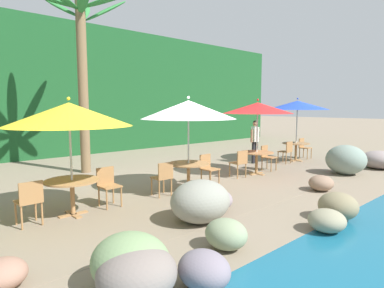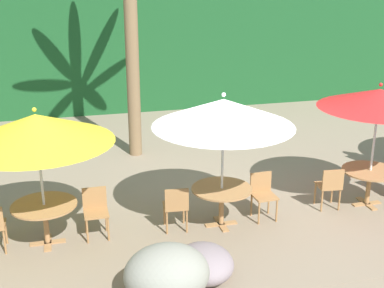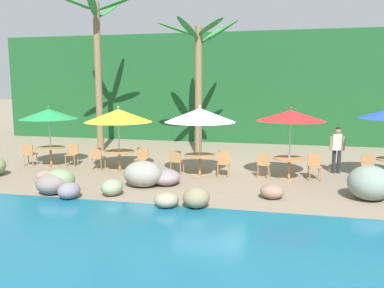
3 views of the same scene
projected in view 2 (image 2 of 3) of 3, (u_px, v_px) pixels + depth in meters
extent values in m
plane|color=gray|center=(233.00, 214.00, 9.92)|extent=(120.00, 120.00, 0.00)
cube|color=gray|center=(233.00, 214.00, 9.92)|extent=(18.00, 5.20, 0.01)
cube|color=#194C23|center=(148.00, 15.00, 17.19)|extent=(28.00, 2.40, 6.00)
ellipsoid|color=gray|center=(204.00, 263.00, 7.81)|extent=(0.89, 1.02, 0.50)
ellipsoid|color=gray|center=(167.00, 274.00, 7.26)|extent=(1.23, 1.07, 0.83)
cylinder|color=silver|center=(42.00, 185.00, 8.52)|extent=(0.04, 0.04, 2.17)
cone|color=yellow|center=(36.00, 129.00, 8.20)|extent=(2.49, 2.49, 0.47)
sphere|color=yellow|center=(34.00, 110.00, 8.10)|extent=(0.07, 0.07, 0.07)
cube|color=#A37547|center=(48.00, 243.00, 8.87)|extent=(0.60, 0.12, 0.03)
cube|color=#A37547|center=(48.00, 243.00, 8.87)|extent=(0.12, 0.60, 0.03)
cylinder|color=#A37547|center=(46.00, 224.00, 8.75)|extent=(0.09, 0.09, 0.71)
cylinder|color=#A37547|center=(44.00, 205.00, 8.64)|extent=(1.10, 1.10, 0.03)
cylinder|color=#9E7042|center=(108.00, 229.00, 8.89)|extent=(0.04, 0.04, 0.45)
cylinder|color=#9E7042|center=(87.00, 232.00, 8.80)|extent=(0.04, 0.04, 0.45)
cylinder|color=#9E7042|center=(106.00, 220.00, 9.21)|extent=(0.04, 0.04, 0.45)
cylinder|color=#9E7042|center=(86.00, 222.00, 9.13)|extent=(0.04, 0.04, 0.45)
cube|color=#9E7042|center=(96.00, 213.00, 8.93)|extent=(0.42, 0.42, 0.03)
cube|color=#9E7042|center=(95.00, 198.00, 9.05)|extent=(0.42, 0.04, 0.42)
cylinder|color=#9E7042|center=(6.00, 232.00, 8.79)|extent=(0.04, 0.04, 0.45)
cylinder|color=#9E7042|center=(5.00, 242.00, 8.47)|extent=(0.04, 0.04, 0.45)
cylinder|color=silver|center=(222.00, 168.00, 9.15)|extent=(0.04, 0.04, 2.25)
cone|color=white|center=(223.00, 113.00, 8.82)|extent=(2.49, 2.49, 0.48)
sphere|color=white|center=(224.00, 95.00, 8.72)|extent=(0.07, 0.07, 0.07)
cube|color=#A37547|center=(221.00, 224.00, 9.51)|extent=(0.60, 0.12, 0.03)
cube|color=#A37547|center=(221.00, 224.00, 9.51)|extent=(0.12, 0.60, 0.03)
cylinder|color=#A37547|center=(221.00, 207.00, 9.40)|extent=(0.09, 0.09, 0.71)
cylinder|color=#A37547|center=(222.00, 189.00, 9.28)|extent=(1.10, 1.10, 0.03)
cylinder|color=#9E7042|center=(277.00, 211.00, 9.56)|extent=(0.04, 0.04, 0.45)
cylinder|color=#9E7042|center=(259.00, 213.00, 9.46)|extent=(0.04, 0.04, 0.45)
cylinder|color=#9E7042|center=(269.00, 203.00, 9.88)|extent=(0.04, 0.04, 0.45)
cylinder|color=#9E7042|center=(251.00, 205.00, 9.79)|extent=(0.04, 0.04, 0.45)
cube|color=#9E7042|center=(264.00, 196.00, 9.59)|extent=(0.43, 0.43, 0.03)
cube|color=#9E7042|center=(261.00, 183.00, 9.71)|extent=(0.42, 0.05, 0.42)
cylinder|color=#9E7042|center=(164.00, 214.00, 9.44)|extent=(0.04, 0.04, 0.45)
cylinder|color=#9E7042|center=(184.00, 212.00, 9.50)|extent=(0.04, 0.04, 0.45)
cylinder|color=#9E7042|center=(167.00, 223.00, 9.11)|extent=(0.04, 0.04, 0.45)
cylinder|color=#9E7042|center=(187.00, 221.00, 9.17)|extent=(0.04, 0.04, 0.45)
cube|color=#9E7042|center=(175.00, 205.00, 9.23)|extent=(0.45, 0.45, 0.03)
cube|color=#9E7042|center=(177.00, 200.00, 8.98)|extent=(0.42, 0.07, 0.42)
cylinder|color=silver|center=(373.00, 151.00, 9.97)|extent=(0.04, 0.04, 2.28)
cone|color=red|center=(379.00, 98.00, 9.63)|extent=(2.29, 2.29, 0.36)
sphere|color=red|center=(381.00, 85.00, 9.54)|extent=(0.07, 0.07, 0.07)
cube|color=#A37547|center=(366.00, 204.00, 10.33)|extent=(0.60, 0.12, 0.03)
cube|color=#A37547|center=(366.00, 204.00, 10.33)|extent=(0.12, 0.60, 0.03)
cylinder|color=#A37547|center=(368.00, 187.00, 10.22)|extent=(0.09, 0.09, 0.71)
cylinder|color=#A37547|center=(370.00, 171.00, 10.10)|extent=(1.10, 1.10, 0.03)
cylinder|color=#9E7042|center=(315.00, 194.00, 10.29)|extent=(0.04, 0.04, 0.45)
cylinder|color=#9E7042|center=(332.00, 192.00, 10.34)|extent=(0.04, 0.04, 0.45)
cylinder|color=#9E7042|center=(322.00, 201.00, 9.96)|extent=(0.04, 0.04, 0.45)
cylinder|color=#9E7042|center=(339.00, 200.00, 10.00)|extent=(0.04, 0.04, 0.45)
cube|color=#9E7042|center=(328.00, 186.00, 10.07)|extent=(0.46, 0.46, 0.03)
cube|color=#9E7042|center=(333.00, 180.00, 9.82)|extent=(0.42, 0.08, 0.42)
cylinder|color=brown|center=(132.00, 40.00, 12.21)|extent=(0.32, 0.32, 5.77)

